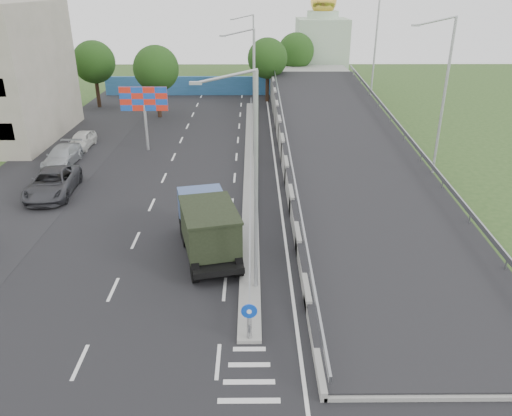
{
  "coord_description": "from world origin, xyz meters",
  "views": [
    {
      "loc": [
        0.15,
        -14.08,
        13.26
      ],
      "look_at": [
        0.33,
        10.59,
        2.2
      ],
      "focal_mm": 35.0,
      "sensor_mm": 36.0,
      "label": 1
    }
  ],
  "objects_px": {
    "lamp_post_near": "(252,175)",
    "parked_car_c": "(52,183)",
    "lamp_post_mid": "(252,87)",
    "parked_car_d": "(62,156)",
    "sign_bollard": "(249,321)",
    "lamp_post_far": "(252,55)",
    "billboard": "(144,103)",
    "church": "(321,46)",
    "parked_car_e": "(82,140)",
    "dump_truck": "(207,225)"
  },
  "relations": [
    {
      "from": "parked_car_c",
      "to": "church",
      "type": "bearing_deg",
      "value": 56.3
    },
    {
      "from": "lamp_post_near",
      "to": "lamp_post_far",
      "type": "bearing_deg",
      "value": 90.0
    },
    {
      "from": "billboard",
      "to": "parked_car_e",
      "type": "relative_size",
      "value": 1.31
    },
    {
      "from": "billboard",
      "to": "parked_car_d",
      "type": "distance_m",
      "value": 7.98
    },
    {
      "from": "lamp_post_mid",
      "to": "parked_car_c",
      "type": "height_order",
      "value": "lamp_post_mid"
    },
    {
      "from": "parked_car_c",
      "to": "lamp_post_mid",
      "type": "bearing_deg",
      "value": 26.15
    },
    {
      "from": "parked_car_e",
      "to": "lamp_post_far",
      "type": "bearing_deg",
      "value": 50.3
    },
    {
      "from": "parked_car_e",
      "to": "sign_bollard",
      "type": "bearing_deg",
      "value": -59.11
    },
    {
      "from": "lamp_post_near",
      "to": "billboard",
      "type": "distance_m",
      "value": 23.87
    },
    {
      "from": "sign_bollard",
      "to": "lamp_post_mid",
      "type": "distance_m",
      "value": 24.3
    },
    {
      "from": "lamp_post_mid",
      "to": "parked_car_d",
      "type": "xyz_separation_m",
      "value": [
        -15.19,
        -1.86,
        -5.06
      ]
    },
    {
      "from": "billboard",
      "to": "dump_truck",
      "type": "distance_m",
      "value": 19.77
    },
    {
      "from": "lamp_post_far",
      "to": "church",
      "type": "xyz_separation_m",
      "value": [
        9.89,
        14.0,
        -0.5
      ]
    },
    {
      "from": "lamp_post_mid",
      "to": "lamp_post_far",
      "type": "distance_m",
      "value": 20.0
    },
    {
      "from": "sign_bollard",
      "to": "dump_truck",
      "type": "distance_m",
      "value": 7.78
    },
    {
      "from": "lamp_post_mid",
      "to": "parked_car_c",
      "type": "relative_size",
      "value": 1.66
    },
    {
      "from": "lamp_post_far",
      "to": "parked_car_c",
      "type": "distance_m",
      "value": 31.65
    },
    {
      "from": "sign_bollard",
      "to": "lamp_post_near",
      "type": "xyz_separation_m",
      "value": [
        0.11,
        3.83,
        4.77
      ]
    },
    {
      "from": "lamp_post_mid",
      "to": "parked_car_e",
      "type": "distance_m",
      "value": 16.16
    },
    {
      "from": "dump_truck",
      "to": "parked_car_e",
      "type": "distance_m",
      "value": 23.02
    },
    {
      "from": "lamp_post_near",
      "to": "church",
      "type": "bearing_deg",
      "value": 79.62
    },
    {
      "from": "lamp_post_far",
      "to": "billboard",
      "type": "bearing_deg",
      "value": -116.84
    },
    {
      "from": "church",
      "to": "dump_truck",
      "type": "xyz_separation_m",
      "value": [
        -12.25,
        -50.41,
        -3.65
      ]
    },
    {
      "from": "sign_bollard",
      "to": "parked_car_d",
      "type": "xyz_separation_m",
      "value": [
        -15.08,
        21.96,
        -0.29
      ]
    },
    {
      "from": "sign_bollard",
      "to": "parked_car_e",
      "type": "distance_m",
      "value": 30.51
    },
    {
      "from": "sign_bollard",
      "to": "church",
      "type": "height_order",
      "value": "church"
    },
    {
      "from": "lamp_post_far",
      "to": "parked_car_c",
      "type": "height_order",
      "value": "lamp_post_far"
    },
    {
      "from": "lamp_post_near",
      "to": "lamp_post_mid",
      "type": "bearing_deg",
      "value": 90.0
    },
    {
      "from": "billboard",
      "to": "parked_car_c",
      "type": "bearing_deg",
      "value": -114.42
    },
    {
      "from": "lamp_post_near",
      "to": "parked_car_c",
      "type": "xyz_separation_m",
      "value": [
        -13.69,
        11.9,
        -4.96
      ]
    },
    {
      "from": "dump_truck",
      "to": "lamp_post_mid",
      "type": "bearing_deg",
      "value": 68.29
    },
    {
      "from": "sign_bollard",
      "to": "parked_car_e",
      "type": "xyz_separation_m",
      "value": [
        -14.98,
        26.58,
        -0.32
      ]
    },
    {
      "from": "lamp_post_near",
      "to": "billboard",
      "type": "height_order",
      "value": "lamp_post_near"
    },
    {
      "from": "sign_bollard",
      "to": "billboard",
      "type": "distance_m",
      "value": 27.53
    },
    {
      "from": "church",
      "to": "billboard",
      "type": "height_order",
      "value": "church"
    },
    {
      "from": "dump_truck",
      "to": "parked_car_c",
      "type": "xyz_separation_m",
      "value": [
        -11.34,
        8.31,
        -0.82
      ]
    },
    {
      "from": "lamp_post_mid",
      "to": "lamp_post_far",
      "type": "relative_size",
      "value": 1.0
    },
    {
      "from": "dump_truck",
      "to": "billboard",
      "type": "bearing_deg",
      "value": 96.61
    },
    {
      "from": "parked_car_e",
      "to": "church",
      "type": "bearing_deg",
      "value": 52.84
    },
    {
      "from": "lamp_post_far",
      "to": "lamp_post_near",
      "type": "bearing_deg",
      "value": -90.0
    },
    {
      "from": "lamp_post_near",
      "to": "church",
      "type": "distance_m",
      "value": 54.9
    },
    {
      "from": "sign_bollard",
      "to": "lamp_post_far",
      "type": "xyz_separation_m",
      "value": [
        0.11,
        43.83,
        4.77
      ]
    },
    {
      "from": "lamp_post_near",
      "to": "church",
      "type": "height_order",
      "value": "church"
    },
    {
      "from": "dump_truck",
      "to": "lamp_post_far",
      "type": "bearing_deg",
      "value": 72.76
    },
    {
      "from": "sign_bollard",
      "to": "dump_truck",
      "type": "relative_size",
      "value": 0.23
    },
    {
      "from": "lamp_post_far",
      "to": "parked_car_d",
      "type": "xyz_separation_m",
      "value": [
        -15.19,
        -21.86,
        -5.06
      ]
    },
    {
      "from": "parked_car_d",
      "to": "lamp_post_near",
      "type": "bearing_deg",
      "value": -49.32
    },
    {
      "from": "sign_bollard",
      "to": "lamp_post_mid",
      "type": "xyz_separation_m",
      "value": [
        0.11,
        23.83,
        4.77
      ]
    },
    {
      "from": "church",
      "to": "billboard",
      "type": "relative_size",
      "value": 2.51
    },
    {
      "from": "billboard",
      "to": "church",
      "type": "bearing_deg",
      "value": 59.3
    }
  ]
}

